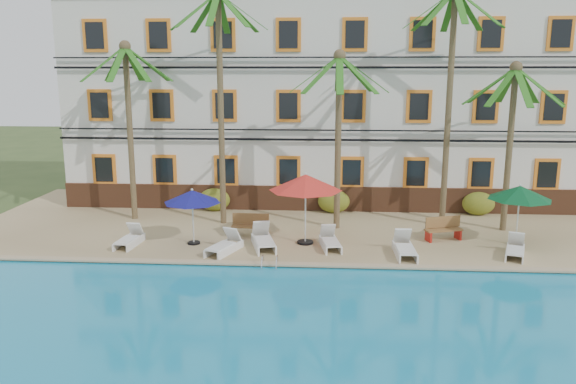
# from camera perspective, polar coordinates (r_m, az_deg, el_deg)

# --- Properties ---
(ground) EXTENTS (100.00, 100.00, 0.00)m
(ground) POSITION_cam_1_polar(r_m,az_deg,el_deg) (20.50, 2.96, -7.29)
(ground) COLOR #384C23
(ground) RESTS_ON ground
(pool_deck) EXTENTS (30.00, 12.00, 0.25)m
(pool_deck) POSITION_cam_1_polar(r_m,az_deg,el_deg) (25.24, 3.15, -3.25)
(pool_deck) COLOR tan
(pool_deck) RESTS_ON ground
(swimming_pool) EXTENTS (26.00, 12.00, 0.20)m
(swimming_pool) POSITION_cam_1_polar(r_m,az_deg,el_deg) (14.05, 2.47, -16.42)
(swimming_pool) COLOR #188AB7
(swimming_pool) RESTS_ON ground
(pool_coping) EXTENTS (30.00, 0.35, 0.06)m
(pool_coping) POSITION_cam_1_polar(r_m,az_deg,el_deg) (19.56, 2.93, -7.39)
(pool_coping) COLOR tan
(pool_coping) RESTS_ON pool_deck
(hotel_building) EXTENTS (25.40, 6.44, 10.22)m
(hotel_building) POSITION_cam_1_polar(r_m,az_deg,el_deg) (29.36, 3.40, 9.30)
(hotel_building) COLOR silver
(hotel_building) RESTS_ON pool_deck
(palm_a) EXTENTS (4.05, 4.05, 7.88)m
(palm_a) POSITION_cam_1_polar(r_m,az_deg,el_deg) (25.81, -15.90, 8.30)
(palm_a) COLOR brown
(palm_a) RESTS_ON pool_deck
(palm_b) EXTENTS (4.05, 4.05, 9.97)m
(palm_b) POSITION_cam_1_polar(r_m,az_deg,el_deg) (24.19, -6.92, 11.25)
(palm_b) COLOR brown
(palm_b) RESTS_ON pool_deck
(palm_c) EXTENTS (4.05, 4.05, 7.45)m
(palm_c) POSITION_cam_1_polar(r_m,az_deg,el_deg) (23.39, 5.16, 7.75)
(palm_c) COLOR brown
(palm_c) RESTS_ON pool_deck
(palm_d) EXTENTS (4.05, 4.05, 10.01)m
(palm_d) POSITION_cam_1_polar(r_m,az_deg,el_deg) (24.50, 16.17, 10.93)
(palm_d) COLOR brown
(palm_d) RESTS_ON pool_deck
(palm_e) EXTENTS (4.05, 4.05, 6.98)m
(palm_e) POSITION_cam_1_polar(r_m,az_deg,el_deg) (24.73, 21.76, 6.53)
(palm_e) COLOR brown
(palm_e) RESTS_ON pool_deck
(shrub_left) EXTENTS (1.50, 0.90, 1.10)m
(shrub_left) POSITION_cam_1_polar(r_m,az_deg,el_deg) (27.14, -7.48, -0.77)
(shrub_left) COLOR #1B4F16
(shrub_left) RESTS_ON pool_deck
(shrub_mid) EXTENTS (1.50, 0.90, 1.10)m
(shrub_mid) POSITION_cam_1_polar(r_m,az_deg,el_deg) (26.63, 4.67, -0.96)
(shrub_mid) COLOR #1B4F16
(shrub_mid) RESTS_ON pool_deck
(shrub_right) EXTENTS (1.50, 0.90, 1.10)m
(shrub_right) POSITION_cam_1_polar(r_m,az_deg,el_deg) (27.57, 18.78, -1.12)
(shrub_right) COLOR #1B4F16
(shrub_right) RESTS_ON pool_deck
(umbrella_blue) EXTENTS (2.20, 2.20, 2.20)m
(umbrella_blue) POSITION_cam_1_polar(r_m,az_deg,el_deg) (21.77, -9.71, -0.48)
(umbrella_blue) COLOR black
(umbrella_blue) RESTS_ON pool_deck
(umbrella_red) EXTENTS (2.83, 2.83, 2.82)m
(umbrella_red) POSITION_cam_1_polar(r_m,az_deg,el_deg) (21.40, 1.80, 0.94)
(umbrella_red) COLOR black
(umbrella_red) RESTS_ON pool_deck
(umbrella_green) EXTENTS (2.41, 2.41, 2.41)m
(umbrella_green) POSITION_cam_1_polar(r_m,az_deg,el_deg) (23.02, 22.49, -0.09)
(umbrella_green) COLOR black
(umbrella_green) RESTS_ON pool_deck
(lounger_a) EXTENTS (0.75, 1.75, 0.80)m
(lounger_a) POSITION_cam_1_polar(r_m,az_deg,el_deg) (22.51, -15.79, -4.60)
(lounger_a) COLOR white
(lounger_a) RESTS_ON pool_deck
(lounger_b) EXTENTS (1.25, 1.90, 0.85)m
(lounger_b) POSITION_cam_1_polar(r_m,az_deg,el_deg) (20.98, -6.47, -5.39)
(lounger_b) COLOR white
(lounger_b) RESTS_ON pool_deck
(lounger_c) EXTENTS (1.18, 2.09, 0.93)m
(lounger_c) POSITION_cam_1_polar(r_m,az_deg,el_deg) (21.41, -2.52, -4.88)
(lounger_c) COLOR white
(lounger_c) RESTS_ON pool_deck
(lounger_d) EXTENTS (0.90, 1.82, 0.82)m
(lounger_d) POSITION_cam_1_polar(r_m,az_deg,el_deg) (21.44, 4.29, -4.98)
(lounger_d) COLOR white
(lounger_d) RESTS_ON pool_deck
(lounger_e) EXTENTS (0.72, 1.91, 0.90)m
(lounger_e) POSITION_cam_1_polar(r_m,az_deg,el_deg) (20.94, 11.76, -5.56)
(lounger_e) COLOR white
(lounger_e) RESTS_ON pool_deck
(lounger_f) EXTENTS (1.15, 1.82, 0.81)m
(lounger_f) POSITION_cam_1_polar(r_m,az_deg,el_deg) (22.01, 22.09, -5.42)
(lounger_f) COLOR white
(lounger_f) RESTS_ON pool_deck
(bench_left) EXTENTS (1.52, 0.53, 0.93)m
(bench_left) POSITION_cam_1_polar(r_m,az_deg,el_deg) (22.85, -3.84, -3.36)
(bench_left) COLOR olive
(bench_left) RESTS_ON pool_deck
(bench_right) EXTENTS (1.57, 0.92, 0.93)m
(bench_right) POSITION_cam_1_polar(r_m,az_deg,el_deg) (23.15, 15.44, -3.58)
(bench_right) COLOR olive
(bench_right) RESTS_ON pool_deck
(pool_ladder) EXTENTS (0.54, 0.74, 0.74)m
(pool_ladder) POSITION_cam_1_polar(r_m,az_deg,el_deg) (19.56, -1.85, -7.47)
(pool_ladder) COLOR silver
(pool_ladder) RESTS_ON ground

